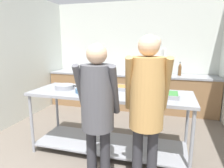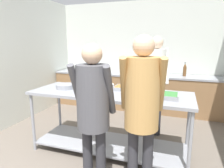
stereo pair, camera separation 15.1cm
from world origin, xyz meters
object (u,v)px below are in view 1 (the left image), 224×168
object	(u,v)px
sauce_pan	(65,87)
guest_serving_left	(97,104)
plate_stack	(107,86)
serving_tray_vegetables	(162,95)
broccoli_bowl	(82,90)
guest_serving_right	(147,101)
water_bottle	(180,69)
cook_behind_counter	(154,75)
serving_tray_roast	(130,88)

from	to	relation	value
sauce_pan	guest_serving_left	size ratio (longest dim) A/B	0.27
plate_stack	serving_tray_vegetables	size ratio (longest dim) A/B	0.51
sauce_pan	broccoli_bowl	xyz separation A→B (m)	(0.35, -0.12, -0.00)
guest_serving_right	water_bottle	size ratio (longest dim) A/B	5.52
plate_stack	water_bottle	world-z (taller)	water_bottle
broccoli_bowl	guest_serving_right	bearing A→B (deg)	-31.82
plate_stack	serving_tray_vegetables	distance (m)	0.91
cook_behind_counter	water_bottle	world-z (taller)	cook_behind_counter
serving_tray_roast	water_bottle	bearing A→B (deg)	67.72
cook_behind_counter	serving_tray_vegetables	bearing A→B (deg)	-77.69
plate_stack	serving_tray_vegetables	bearing A→B (deg)	-18.10
serving_tray_vegetables	guest_serving_left	world-z (taller)	guest_serving_left
serving_tray_vegetables	water_bottle	size ratio (longest dim) A/B	1.40
sauce_pan	serving_tray_roast	size ratio (longest dim) A/B	0.93
serving_tray_vegetables	cook_behind_counter	world-z (taller)	cook_behind_counter
sauce_pan	cook_behind_counter	world-z (taller)	cook_behind_counter
broccoli_bowl	guest_serving_right	size ratio (longest dim) A/B	0.12
broccoli_bowl	serving_tray_vegetables	distance (m)	1.11
broccoli_bowl	water_bottle	distance (m)	2.68
guest_serving_left	water_bottle	size ratio (longest dim) A/B	5.26
serving_tray_vegetables	guest_serving_left	distance (m)	1.00
guest_serving_left	serving_tray_roast	bearing A→B (deg)	82.30
guest_serving_right	water_bottle	bearing A→B (deg)	81.49
guest_serving_right	water_bottle	world-z (taller)	guest_serving_right
guest_serving_right	cook_behind_counter	bearing A→B (deg)	92.11
broccoli_bowl	plate_stack	bearing A→B (deg)	56.96
sauce_pan	serving_tray_roast	xyz separation A→B (m)	(0.97, 0.22, -0.01)
serving_tray_roast	guest_serving_right	distance (m)	1.02
plate_stack	broccoli_bowl	bearing A→B (deg)	-123.04
serving_tray_vegetables	guest_serving_right	bearing A→B (deg)	-99.88
broccoli_bowl	guest_serving_left	xyz separation A→B (m)	(0.48, -0.69, 0.04)
water_bottle	broccoli_bowl	bearing A→B (deg)	-121.90
broccoli_bowl	serving_tray_roast	bearing A→B (deg)	28.55
sauce_pan	serving_tray_vegetables	bearing A→B (deg)	-0.83
sauce_pan	guest_serving_right	bearing A→B (deg)	-28.60
cook_behind_counter	water_bottle	bearing A→B (deg)	70.23
sauce_pan	serving_tray_vegetables	distance (m)	1.46
water_bottle	serving_tray_vegetables	bearing A→B (deg)	-98.07
guest_serving_left	serving_tray_vegetables	bearing A→B (deg)	51.46
serving_tray_vegetables	cook_behind_counter	xyz separation A→B (m)	(-0.18, 0.82, 0.13)
broccoli_bowl	plate_stack	world-z (taller)	broccoli_bowl
cook_behind_counter	plate_stack	bearing A→B (deg)	-141.64
guest_serving_left	water_bottle	distance (m)	3.11
cook_behind_counter	water_bottle	size ratio (longest dim) A/B	5.61
serving_tray_roast	cook_behind_counter	bearing A→B (deg)	62.20
serving_tray_roast	cook_behind_counter	xyz separation A→B (m)	(0.31, 0.58, 0.13)
broccoli_bowl	serving_tray_roast	distance (m)	0.71
plate_stack	guest_serving_right	xyz separation A→B (m)	(0.74, -0.99, 0.10)
sauce_pan	cook_behind_counter	xyz separation A→B (m)	(1.28, 0.80, 0.12)
serving_tray_vegetables	cook_behind_counter	bearing A→B (deg)	102.31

